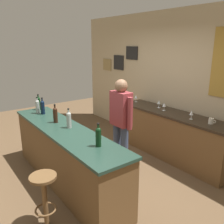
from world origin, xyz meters
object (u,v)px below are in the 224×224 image
object	(u,v)px
bartender	(121,121)
wine_glass_a	(136,97)
wine_glass_c	(164,105)
wine_glass_d	(192,113)
wine_bottle_b	(37,106)
wine_bottle_e	(69,119)
wine_glass_b	(159,102)
coffee_mug	(211,121)
wine_bottle_d	(55,114)
wine_bottle_a	(39,103)
wine_bottle_c	(43,107)
bar_stool	(44,192)
wine_bottle_f	(98,136)

from	to	relation	value
bartender	wine_glass_a	world-z (taller)	bartender
wine_glass_c	wine_glass_d	size ratio (longest dim) A/B	1.00
wine_bottle_b	wine_bottle_e	size ratio (longest dim) A/B	1.00
wine_glass_b	coffee_mug	distance (m)	1.21
wine_bottle_d	wine_glass_c	xyz separation A→B (m)	(0.52, 2.02, -0.05)
wine_bottle_b	wine_glass_a	world-z (taller)	wine_bottle_b
wine_glass_d	coffee_mug	xyz separation A→B (m)	(0.34, 0.05, -0.06)
wine_bottle_a	wine_bottle_b	bearing A→B (deg)	-24.67
wine_bottle_c	wine_glass_a	bearing A→B (deg)	82.98
wine_glass_a	wine_bottle_a	bearing A→B (deg)	-106.29
wine_bottle_e	wine_glass_d	xyz separation A→B (m)	(0.82, 1.90, -0.05)
wine_bottle_a	wine_bottle_d	xyz separation A→B (m)	(0.92, -0.06, 0.00)
wine_bottle_e	wine_glass_b	xyz separation A→B (m)	(-0.04, 2.03, -0.05)
wine_bottle_c	wine_glass_a	xyz separation A→B (m)	(0.25, 2.04, -0.05)
wine_bottle_b	wine_glass_b	distance (m)	2.36
wine_glass_a	wine_glass_b	size ratio (longest dim) A/B	1.00
bar_stool	coffee_mug	xyz separation A→B (m)	(0.47, 2.66, 0.49)
wine_glass_c	bartender	bearing A→B (deg)	-85.98
wine_bottle_b	wine_bottle_f	bearing A→B (deg)	2.48
wine_bottle_c	wine_bottle_f	world-z (taller)	same
wine_glass_a	wine_glass_b	bearing A→B (deg)	2.93
bar_stool	wine_bottle_c	size ratio (longest dim) A/B	2.22
wine_bottle_f	wine_glass_d	size ratio (longest dim) A/B	1.97
wine_bottle_b	wine_bottle_e	distance (m)	1.06
bartender	wine_bottle_f	size ratio (longest dim) A/B	5.29
wine_glass_c	wine_glass_b	bearing A→B (deg)	159.91
wine_bottle_d	coffee_mug	size ratio (longest dim) A/B	2.45
wine_bottle_b	wine_bottle_d	size ratio (longest dim) A/B	1.00
wine_bottle_e	coffee_mug	world-z (taller)	wine_bottle_e
wine_bottle_e	wine_glass_c	distance (m)	1.96
bar_stool	wine_bottle_f	size ratio (longest dim) A/B	2.22
bar_stool	wine_bottle_a	bearing A→B (deg)	160.13
bar_stool	wine_glass_c	bearing A→B (deg)	101.27
wine_bottle_a	wine_glass_a	size ratio (longest dim) A/B	1.97
wine_bottle_d	coffee_mug	distance (m)	2.53
wine_bottle_d	wine_bottle_c	bearing A→B (deg)	178.36
wine_bottle_b	wine_glass_b	world-z (taller)	wine_bottle_b
bartender	bar_stool	size ratio (longest dim) A/B	2.38
wine_bottle_a	wine_bottle_e	bearing A→B (deg)	-0.24
wine_bottle_c	coffee_mug	size ratio (longest dim) A/B	2.45
wine_bottle_a	wine_bottle_f	size ratio (longest dim) A/B	1.00
wine_bottle_a	wine_bottle_e	distance (m)	1.28
bartender	wine_bottle_d	size ratio (longest dim) A/B	5.29
wine_bottle_f	wine_glass_b	size ratio (longest dim) A/B	1.97
coffee_mug	wine_bottle_d	bearing A→B (deg)	-127.00
wine_bottle_c	wine_bottle_d	bearing A→B (deg)	-1.64
coffee_mug	wine_bottle_e	bearing A→B (deg)	-120.65
wine_bottle_c	bartender	bearing A→B (deg)	35.85
wine_bottle_d	wine_bottle_f	bearing A→B (deg)	1.98
wine_bottle_a	wine_bottle_b	size ratio (longest dim) A/B	1.00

